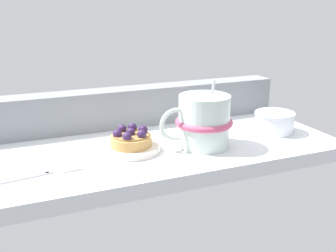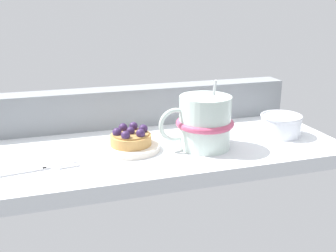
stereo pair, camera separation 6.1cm
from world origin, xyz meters
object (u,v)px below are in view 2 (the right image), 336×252
(raspberry_tart, at_px, (131,137))
(coffee_mug, at_px, (204,122))
(dessert_fork, at_px, (30,170))
(sugar_bowl, at_px, (281,124))
(dessert_plate, at_px, (131,147))

(raspberry_tart, xyz_separation_m, coffee_mug, (0.13, -0.03, 0.02))
(coffee_mug, xyz_separation_m, dessert_fork, (-0.31, -0.02, -0.05))
(raspberry_tart, distance_m, sugar_bowl, 0.31)
(dessert_plate, bearing_deg, coffee_mug, -11.14)
(dessert_fork, bearing_deg, dessert_plate, 15.52)
(dessert_fork, relative_size, sugar_bowl, 1.93)
(raspberry_tart, bearing_deg, sugar_bowl, -1.62)
(dessert_fork, distance_m, sugar_bowl, 0.48)
(dessert_plate, xyz_separation_m, coffee_mug, (0.13, -0.03, 0.04))
(dessert_fork, bearing_deg, coffee_mug, 4.19)
(coffee_mug, relative_size, sugar_bowl, 1.70)
(raspberry_tart, xyz_separation_m, sugar_bowl, (0.31, -0.01, -0.00))
(dessert_plate, distance_m, coffee_mug, 0.14)
(raspberry_tart, xyz_separation_m, dessert_fork, (-0.17, -0.05, -0.02))
(dessert_fork, bearing_deg, raspberry_tart, 15.56)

